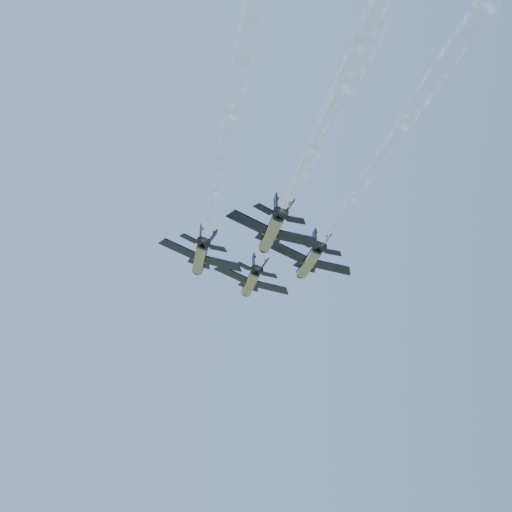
{
  "coord_description": "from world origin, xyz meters",
  "views": [
    {
      "loc": [
        -14.94,
        -101.13,
        64.27
      ],
      "look_at": [
        -1.92,
        3.38,
        100.33
      ],
      "focal_mm": 50.0,
      "sensor_mm": 36.0,
      "label": 1
    }
  ],
  "objects": [
    {
      "name": "smoke_trail_lead",
      "position": [
        -0.42,
        -41.75,
        99.33
      ],
      "size": [
        3.28,
        74.59,
        2.65
      ],
      "rotation": [
        0.0,
        0.3,
        0.02
      ],
      "color": "white"
    },
    {
      "name": "jet_left",
      "position": [
        -10.67,
        2.42,
        99.29
      ],
      "size": [
        12.93,
        17.07,
        4.99
      ],
      "rotation": [
        0.0,
        0.3,
        0.02
      ],
      "color": "black"
    },
    {
      "name": "jet_right",
      "position": [
        6.23,
        2.14,
        99.29
      ],
      "size": [
        12.93,
        17.07,
        4.99
      ],
      "rotation": [
        0.0,
        0.3,
        0.02
      ],
      "color": "black"
    },
    {
      "name": "jet_lead",
      "position": [
        -1.47,
        14.23,
        99.29
      ],
      "size": [
        12.93,
        17.07,
        4.99
      ],
      "rotation": [
        0.0,
        0.3,
        0.02
      ],
      "color": "black"
    },
    {
      "name": "smoke_trail_right",
      "position": [
        7.28,
        -53.85,
        99.33
      ],
      "size": [
        3.28,
        74.59,
        2.65
      ],
      "rotation": [
        0.0,
        0.3,
        0.02
      ],
      "color": "white"
    },
    {
      "name": "smoke_trail_left",
      "position": [
        -9.62,
        -53.57,
        99.33
      ],
      "size": [
        3.28,
        74.59,
        2.65
      ],
      "rotation": [
        0.0,
        0.3,
        0.02
      ],
      "color": "white"
    },
    {
      "name": "jet_slot",
      "position": [
        -1.44,
        -9.79,
        99.29
      ],
      "size": [
        12.93,
        17.07,
        4.99
      ],
      "rotation": [
        0.0,
        0.3,
        0.02
      ],
      "color": "black"
    }
  ]
}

